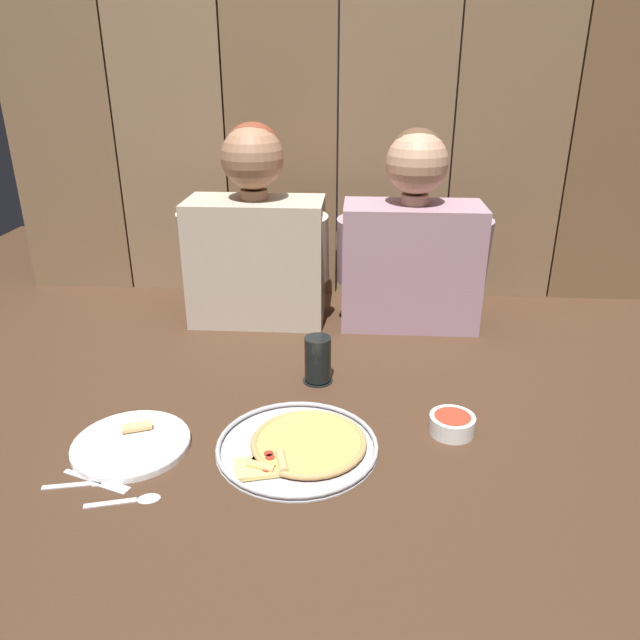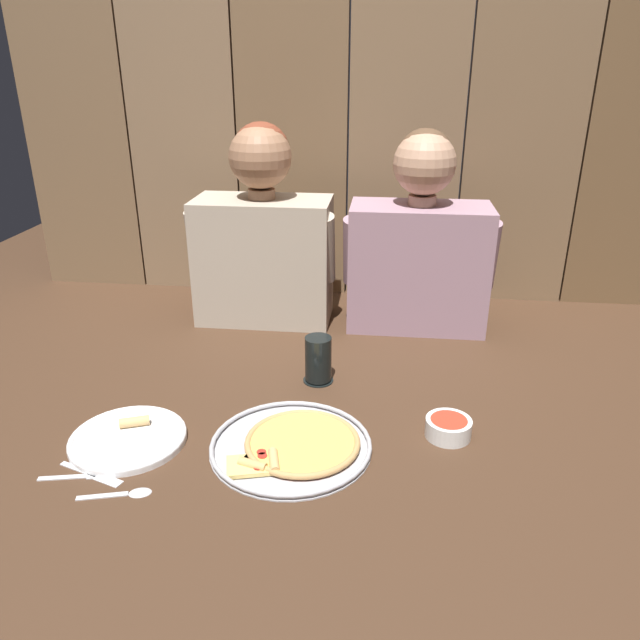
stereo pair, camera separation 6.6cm
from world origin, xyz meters
The scene contains 11 objects.
ground_plane centered at (0.00, 0.00, 0.00)m, with size 3.20×3.20×0.00m, color #422B1C.
pizza_tray centered at (-0.04, -0.18, 0.01)m, with size 0.34×0.34×0.03m.
dinner_plate centered at (-0.40, -0.19, 0.01)m, with size 0.25×0.25×0.03m.
drinking_glass centered at (-0.02, 0.12, 0.06)m, with size 0.08×0.08×0.12m.
dipping_bowl centered at (0.29, -0.09, 0.02)m, with size 0.10×0.10×0.04m.
table_fork centered at (-0.45, -0.32, 0.00)m, with size 0.13×0.04×0.01m.
table_knife centered at (-0.43, -0.31, 0.00)m, with size 0.15×0.07×0.01m.
table_spoon centered at (-0.33, -0.36, 0.00)m, with size 0.14×0.06×0.01m.
diner_left centered at (-0.23, 0.52, 0.27)m, with size 0.45×0.21×0.60m.
diner_right centered at (0.23, 0.52, 0.26)m, with size 0.45×0.20×0.59m.
wooden_backdrop_wall centered at (0.00, 0.78, 0.57)m, with size 2.19×0.03×1.13m.
Camera 1 is at (0.07, -1.24, 0.76)m, focal length 33.99 mm.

